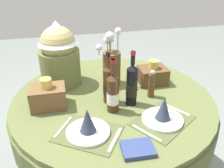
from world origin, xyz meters
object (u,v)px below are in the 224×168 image
Objects in this scene: dining_table at (113,113)px; pepper_mill at (152,85)px; wine_bottle_centre at (113,93)px; gift_tub_back_left at (59,52)px; book_on_table at (138,149)px; wine_bottle_right at (108,84)px; wine_bottle_left at (132,85)px; woven_basket_side_right at (153,75)px; place_setting_left at (88,127)px; place_setting_right at (163,114)px; flower_vase at (111,64)px; woven_basket_side_left at (48,96)px.

dining_table is 0.35m from pepper_mill.
wine_bottle_centre is 0.73× the size of gift_tub_back_left.
wine_bottle_right is at bearing 98.43° from book_on_table.
wine_bottle_left is at bearing -23.45° from wine_bottle_right.
book_on_table is at bearing -102.10° from wine_bottle_left.
wine_bottle_centre is 2.14× the size of book_on_table.
wine_bottle_left reaches higher than woven_basket_side_right.
wine_bottle_centre is (0.18, 0.19, 0.08)m from place_setting_left.
place_setting_right reaches higher than dining_table.
pepper_mill is at bearing 19.90° from wine_bottle_centre.
book_on_table is (0.04, -0.37, -0.12)m from wine_bottle_centre.
dining_table is 3.25× the size of flower_vase.
place_setting_left is at bearing -120.82° from wine_bottle_right.
place_setting_right is (0.44, 0.02, 0.00)m from place_setting_left.
place_setting_left reaches higher than dining_table.
place_setting_right is at bearing -96.40° from pepper_mill.
book_on_table is at bearing -49.19° from woven_basket_side_left.
gift_tub_back_left reaches higher than wine_bottle_centre.
woven_basket_side_left is (-0.39, 0.13, -0.05)m from wine_bottle_centre.
flower_vase is at bearing 81.09° from dining_table.
wine_bottle_left is at bearing -159.92° from pepper_mill.
gift_tub_back_left is 0.37m from woven_basket_side_left.
woven_basket_side_right is (0.76, 0.16, -0.01)m from woven_basket_side_left.
wine_bottle_right is (-0.26, 0.28, 0.08)m from place_setting_right.
woven_basket_side_left is at bearing 123.31° from place_setting_left.
pepper_mill is (0.47, 0.29, 0.05)m from place_setting_left.
woven_basket_side_left is at bearing -168.03° from woven_basket_side_right.
woven_basket_side_left is (-0.38, 0.02, -0.06)m from wine_bottle_right.
pepper_mill is at bearing 83.60° from place_setting_right.
woven_basket_side_right is (0.33, 0.13, 0.20)m from dining_table.
dining_table is 3.26× the size of place_setting_right.
flower_vase is 0.25m from wine_bottle_right.
flower_vase reaches higher than wine_bottle_right.
woven_basket_side_left is (-0.68, 0.03, -0.02)m from pepper_mill.
wine_bottle_right is at bearing -153.76° from woven_basket_side_right.
place_setting_right is 2.15× the size of pepper_mill.
woven_basket_side_left is at bearing 133.39° from book_on_table.
book_on_table is at bearing -39.30° from place_setting_left.
wine_bottle_centre is 0.39m from book_on_table.
place_setting_left is 0.38m from woven_basket_side_left.
place_setting_right is at bearing -56.04° from dining_table.
wine_bottle_left is 1.06× the size of wine_bottle_centre.
flower_vase is at bearing 79.01° from wine_bottle_centre.
woven_basket_side_right is at bearing 26.24° from wine_bottle_right.
wine_bottle_centre is at bearing -18.75° from woven_basket_side_left.
place_setting_left is at bearing -114.94° from flower_vase.
woven_basket_side_right is (0.30, -0.05, -0.09)m from flower_vase.
gift_tub_back_left is 2.31× the size of woven_basket_side_right.
woven_basket_side_right is at bearing 40.93° from place_setting_left.
gift_tub_back_left reaches higher than flower_vase.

